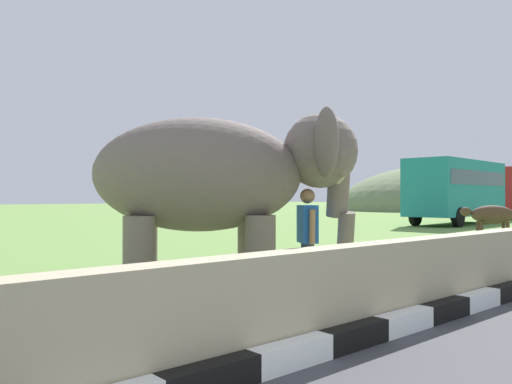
{
  "coord_description": "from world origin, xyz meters",
  "views": [
    {
      "loc": [
        -2.24,
        0.38,
        1.53
      ],
      "look_at": [
        2.76,
        6.06,
        1.6
      ],
      "focal_mm": 35.83,
      "sensor_mm": 36.0,
      "label": 1
    }
  ],
  "objects_px": {
    "person_handler": "(307,236)",
    "cow_near": "(491,215)",
    "elephant": "(224,177)",
    "bus_teal": "(456,187)"
  },
  "relations": [
    {
      "from": "elephant",
      "to": "cow_near",
      "type": "bearing_deg",
      "value": 8.43
    },
    {
      "from": "elephant",
      "to": "person_handler",
      "type": "xyz_separation_m",
      "value": [
        1.09,
        -0.69,
        -0.9
      ]
    },
    {
      "from": "person_handler",
      "to": "cow_near",
      "type": "height_order",
      "value": "person_handler"
    },
    {
      "from": "elephant",
      "to": "person_handler",
      "type": "distance_m",
      "value": 1.58
    },
    {
      "from": "elephant",
      "to": "cow_near",
      "type": "relative_size",
      "value": 2.41
    },
    {
      "from": "elephant",
      "to": "bus_teal",
      "type": "relative_size",
      "value": 0.48
    },
    {
      "from": "elephant",
      "to": "bus_teal",
      "type": "distance_m",
      "value": 23.65
    },
    {
      "from": "elephant",
      "to": "bus_teal",
      "type": "bearing_deg",
      "value": 19.22
    },
    {
      "from": "elephant",
      "to": "cow_near",
      "type": "distance_m",
      "value": 13.78
    },
    {
      "from": "person_handler",
      "to": "cow_near",
      "type": "distance_m",
      "value": 12.79
    }
  ]
}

